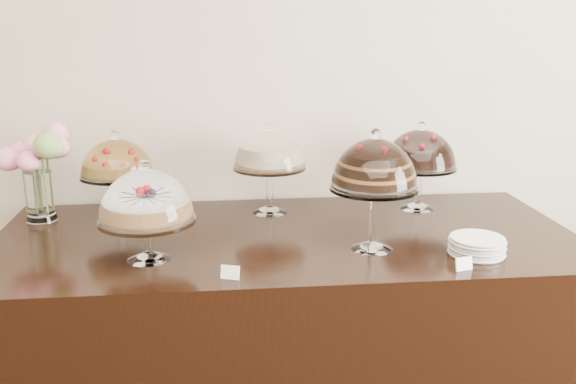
{
  "coord_description": "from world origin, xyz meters",
  "views": [
    {
      "loc": [
        -0.42,
        0.15,
        1.69
      ],
      "look_at": [
        -0.18,
        2.4,
        1.08
      ],
      "focal_mm": 40.0,
      "sensor_mm": 36.0,
      "label": 1
    }
  ],
  "objects": [
    {
      "name": "wall_back",
      "position": [
        0.0,
        3.0,
        1.5
      ],
      "size": [
        5.0,
        0.04,
        3.0
      ],
      "primitive_type": "cube",
      "color": "#BCAF98",
      "rests_on": "ground"
    },
    {
      "name": "display_counter",
      "position": [
        -0.18,
        2.45,
        0.45
      ],
      "size": [
        2.2,
        1.0,
        0.9
      ],
      "primitive_type": "cube",
      "color": "black",
      "rests_on": "ground"
    },
    {
      "name": "cake_stand_sugar_sponge",
      "position": [
        -0.67,
        2.24,
        1.11
      ],
      "size": [
        0.33,
        0.33,
        0.35
      ],
      "color": "white",
      "rests_on": "display_counter"
    },
    {
      "name": "cake_stand_choco_layer",
      "position": [
        0.11,
        2.26,
        1.2
      ],
      "size": [
        0.31,
        0.31,
        0.43
      ],
      "color": "white",
      "rests_on": "display_counter"
    },
    {
      "name": "cake_stand_cheesecake",
      "position": [
        -0.22,
        2.75,
        1.15
      ],
      "size": [
        0.31,
        0.31,
        0.38
      ],
      "color": "white",
      "rests_on": "display_counter"
    },
    {
      "name": "cake_stand_dark_choco",
      "position": [
        0.42,
        2.73,
        1.15
      ],
      "size": [
        0.31,
        0.31,
        0.38
      ],
      "color": "white",
      "rests_on": "display_counter"
    },
    {
      "name": "cake_stand_fruit_tart",
      "position": [
        -0.83,
        2.71,
        1.14
      ],
      "size": [
        0.29,
        0.29,
        0.37
      ],
      "color": "white",
      "rests_on": "display_counter"
    },
    {
      "name": "flower_vase",
      "position": [
        -1.14,
        2.73,
        1.14
      ],
      "size": [
        0.27,
        0.28,
        0.39
      ],
      "color": "white",
      "rests_on": "display_counter"
    },
    {
      "name": "plate_stack",
      "position": [
        0.46,
        2.16,
        0.93
      ],
      "size": [
        0.19,
        0.19,
        0.06
      ],
      "color": "silver",
      "rests_on": "display_counter"
    },
    {
      "name": "price_card_left",
      "position": [
        -0.4,
        2.04,
        0.92
      ],
      "size": [
        0.06,
        0.03,
        0.04
      ],
      "primitive_type": "cube",
      "rotation": [
        -0.21,
        0.0,
        -0.34
      ],
      "color": "white",
      "rests_on": "display_counter"
    },
    {
      "name": "price_card_right",
      "position": [
        0.36,
        2.03,
        0.92
      ],
      "size": [
        0.06,
        0.03,
        0.04
      ],
      "primitive_type": "cube",
      "rotation": [
        -0.21,
        0.0,
        0.24
      ],
      "color": "white",
      "rests_on": "display_counter"
    }
  ]
}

